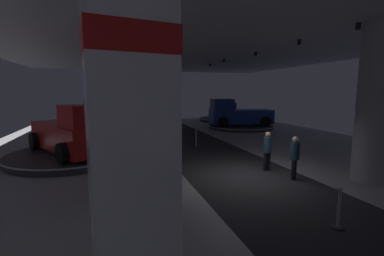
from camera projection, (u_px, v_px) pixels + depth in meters
name	position (u px, v px, depth m)	size (l,w,h in m)	color
ground	(245.00, 177.00, 9.95)	(24.00, 44.00, 0.06)	#B2B2B7
ceiling_with_spotlights	(250.00, 23.00, 9.20)	(24.00, 44.00, 0.39)	silver
column_right	(375.00, 104.00, 9.04)	(1.12, 1.12, 5.50)	#ADADB2
column_left	(142.00, 105.00, 8.35)	(1.39, 1.39, 5.50)	silver
brand_sign_pylon	(134.00, 156.00, 3.41)	(1.34, 0.82, 4.54)	slate
display_platform_deep_left	(87.00, 125.00, 24.30)	(4.51, 4.51, 0.24)	silver
display_car_deep_left	(87.00, 116.00, 24.21)	(4.51, 3.77, 1.71)	navy
display_platform_far_right	(240.00, 126.00, 23.29)	(5.68, 5.68, 0.27)	#333338
pickup_truck_far_right	(237.00, 115.00, 23.10)	(5.57, 3.35, 2.30)	navy
display_platform_mid_left	(74.00, 155.00, 12.71)	(5.96, 5.96, 0.32)	#333338
pickup_truck_mid_left	(76.00, 133.00, 12.34)	(4.48, 5.66, 2.30)	red
display_platform_deep_right	(225.00, 119.00, 29.16)	(5.69, 5.69, 0.33)	#333338
display_car_deep_right	(225.00, 111.00, 29.00)	(2.50, 4.35, 1.71)	#2D5638
visitor_walking_near	(267.00, 149.00, 10.65)	(0.32, 0.32, 1.59)	black
visitor_walking_far	(295.00, 155.00, 9.53)	(0.32, 0.32, 1.59)	black
stanchion_a	(339.00, 214.00, 6.13)	(0.28, 0.28, 1.01)	#333338
stanchion_b	(196.00, 140.00, 15.39)	(0.28, 0.28, 1.01)	#333338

